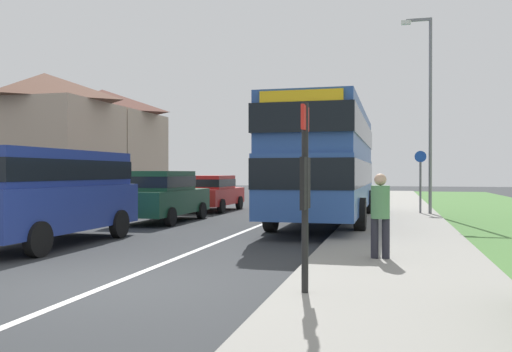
% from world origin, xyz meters
% --- Properties ---
extents(ground_plane, '(120.00, 120.00, 0.00)m').
position_xyz_m(ground_plane, '(0.00, 0.00, 0.00)').
color(ground_plane, '#2D3033').
extents(lane_marking_centre, '(0.14, 60.00, 0.01)m').
position_xyz_m(lane_marking_centre, '(0.00, 8.00, 0.00)').
color(lane_marking_centre, silver).
rests_on(lane_marking_centre, ground_plane).
extents(pavement_near_side, '(3.20, 68.00, 0.12)m').
position_xyz_m(pavement_near_side, '(4.20, 6.00, 0.06)').
color(pavement_near_side, gray).
rests_on(pavement_near_side, ground_plane).
extents(double_decker_bus, '(2.80, 10.61, 3.70)m').
position_xyz_m(double_decker_bus, '(2.00, 10.71, 2.14)').
color(double_decker_bus, '#284C93').
rests_on(double_decker_bus, ground_plane).
extents(parked_van_blue, '(2.11, 5.25, 2.20)m').
position_xyz_m(parked_van_blue, '(-3.67, 3.79, 1.31)').
color(parked_van_blue, navy).
rests_on(parked_van_blue, ground_plane).
extents(parked_car_dark_green, '(1.92, 4.50, 1.73)m').
position_xyz_m(parked_car_dark_green, '(-3.49, 9.79, 0.95)').
color(parked_car_dark_green, '#19472D').
rests_on(parked_car_dark_green, ground_plane).
extents(parked_car_red, '(1.88, 4.26, 1.55)m').
position_xyz_m(parked_car_red, '(-3.54, 15.08, 0.86)').
color(parked_car_red, '#B21E1E').
rests_on(parked_car_red, ground_plane).
extents(pedestrian_at_stop, '(0.34, 0.34, 1.67)m').
position_xyz_m(pedestrian_at_stop, '(3.89, 2.97, 0.98)').
color(pedestrian_at_stop, '#23232D').
rests_on(pedestrian_at_stop, ground_plane).
extents(bus_stop_sign, '(0.09, 0.52, 2.60)m').
position_xyz_m(bus_stop_sign, '(3.00, -0.11, 1.54)').
color(bus_stop_sign, black).
rests_on(bus_stop_sign, ground_plane).
extents(cycle_route_sign, '(0.44, 0.08, 2.52)m').
position_xyz_m(cycle_route_sign, '(5.15, 14.50, 1.43)').
color(cycle_route_sign, slate).
rests_on(cycle_route_sign, ground_plane).
extents(street_lamp_mid, '(1.14, 0.20, 7.57)m').
position_xyz_m(street_lamp_mid, '(5.39, 14.31, 4.33)').
color(street_lamp_mid, slate).
rests_on(street_lamp_mid, ground_plane).
extents(house_terrace_far_side, '(6.91, 12.05, 7.21)m').
position_xyz_m(house_terrace_far_side, '(-14.66, 21.86, 3.61)').
color(house_terrace_far_side, tan).
rests_on(house_terrace_far_side, ground_plane).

